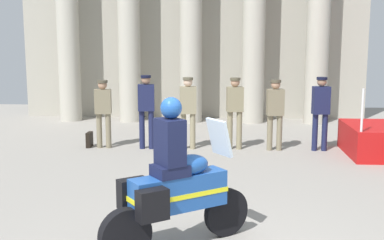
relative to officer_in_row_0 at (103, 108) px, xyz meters
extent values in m
cylinder|color=#B2AD9E|center=(-2.03, 3.92, 2.20)|extent=(0.68, 0.68, 6.31)
cylinder|color=#B2AD9E|center=(-0.11, 3.92, 2.20)|extent=(0.68, 0.68, 6.31)
cylinder|color=#B2AD9E|center=(1.80, 3.92, 2.20)|extent=(0.68, 0.68, 6.31)
cylinder|color=#B2AD9E|center=(3.71, 3.92, 2.20)|extent=(0.68, 0.68, 6.31)
cylinder|color=#B2AD9E|center=(5.62, 3.92, 2.20)|extent=(0.68, 0.68, 6.31)
cylinder|color=silver|center=(5.69, -1.16, 0.17)|extent=(0.05, 0.05, 0.90)
cylinder|color=#7A7056|center=(-0.11, 0.00, -0.54)|extent=(0.13, 0.13, 0.82)
cylinder|color=#7A7056|center=(0.11, 0.00, -0.54)|extent=(0.13, 0.13, 0.82)
cube|color=#7A7056|center=(0.00, 0.00, 0.16)|extent=(0.41, 0.27, 0.58)
sphere|color=tan|center=(0.00, 0.00, 0.55)|extent=(0.21, 0.21, 0.21)
cylinder|color=#494334|center=(0.00, 0.00, 0.63)|extent=(0.24, 0.24, 0.06)
cylinder|color=#191E42|center=(0.92, -0.03, -0.50)|extent=(0.13, 0.13, 0.91)
cylinder|color=#191E42|center=(1.14, -0.03, -0.50)|extent=(0.13, 0.13, 0.91)
cube|color=#191E42|center=(1.03, -0.03, 0.26)|extent=(0.41, 0.27, 0.62)
sphere|color=#997056|center=(1.03, -0.03, 0.68)|extent=(0.21, 0.21, 0.21)
cylinder|color=black|center=(1.03, -0.03, 0.76)|extent=(0.24, 0.24, 0.06)
cylinder|color=gray|center=(1.90, 0.02, -0.53)|extent=(0.13, 0.13, 0.84)
cylinder|color=gray|center=(2.12, 0.02, -0.53)|extent=(0.13, 0.13, 0.84)
cube|color=gray|center=(2.01, 0.02, 0.21)|extent=(0.41, 0.27, 0.64)
sphere|color=beige|center=(2.01, 0.02, 0.63)|extent=(0.21, 0.21, 0.21)
cylinder|color=brown|center=(2.01, 0.02, 0.71)|extent=(0.24, 0.24, 0.06)
cylinder|color=#847A5B|center=(2.99, 0.07, -0.50)|extent=(0.13, 0.13, 0.90)
cylinder|color=#847A5B|center=(3.21, 0.07, -0.50)|extent=(0.13, 0.13, 0.90)
cube|color=#847A5B|center=(3.10, 0.07, 0.23)|extent=(0.41, 0.27, 0.57)
sphere|color=tan|center=(3.10, 0.07, 0.62)|extent=(0.21, 0.21, 0.21)
cylinder|color=#4F4937|center=(3.10, 0.07, 0.70)|extent=(0.24, 0.24, 0.06)
cylinder|color=#7A7056|center=(3.92, 0.01, -0.54)|extent=(0.13, 0.13, 0.82)
cylinder|color=#7A7056|center=(4.14, 0.01, -0.54)|extent=(0.13, 0.13, 0.82)
cube|color=#7A7056|center=(4.03, 0.01, 0.18)|extent=(0.41, 0.27, 0.61)
sphere|color=tan|center=(4.03, 0.01, 0.59)|extent=(0.21, 0.21, 0.21)
cylinder|color=#494334|center=(4.03, 0.01, 0.66)|extent=(0.24, 0.24, 0.06)
cylinder|color=#191E42|center=(4.96, 0.04, -0.52)|extent=(0.13, 0.13, 0.86)
cylinder|color=#191E42|center=(5.18, 0.04, -0.52)|extent=(0.13, 0.13, 0.86)
cube|color=#191E42|center=(5.07, 0.04, 0.23)|extent=(0.41, 0.27, 0.64)
sphere|color=#997056|center=(5.07, 0.04, 0.65)|extent=(0.21, 0.21, 0.21)
cylinder|color=black|center=(5.07, 0.04, 0.73)|extent=(0.24, 0.24, 0.06)
cylinder|color=black|center=(2.91, -5.18, -0.63)|extent=(0.58, 0.46, 0.64)
cylinder|color=black|center=(1.74, -6.03, -0.63)|extent=(0.60, 0.49, 0.64)
cube|color=#1E4C99|center=(2.33, -5.61, -0.23)|extent=(1.19, 0.99, 0.44)
ellipsoid|color=#1E4C99|center=(2.45, -5.52, 0.09)|extent=(0.61, 0.56, 0.26)
cube|color=yellow|center=(2.33, -5.61, -0.25)|extent=(1.21, 1.01, 0.06)
cube|color=silver|center=(2.81, -5.25, 0.39)|extent=(0.36, 0.42, 0.47)
cube|color=black|center=(1.77, -5.69, -0.23)|extent=(0.40, 0.36, 0.36)
cube|color=black|center=(2.07, -6.11, -0.23)|extent=(0.40, 0.36, 0.36)
cube|color=#141938|center=(2.23, -5.68, 0.06)|extent=(0.52, 0.51, 0.14)
cube|color=#141938|center=(2.23, -5.68, 0.41)|extent=(0.42, 0.44, 0.56)
sphere|color=#1E4C99|center=(2.24, -5.66, 0.82)|extent=(0.26, 0.26, 0.26)
cube|color=black|center=(-0.37, 0.06, -0.77)|extent=(0.10, 0.32, 0.36)
camera|label=1|loc=(2.89, -11.48, 1.63)|focal=46.65mm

